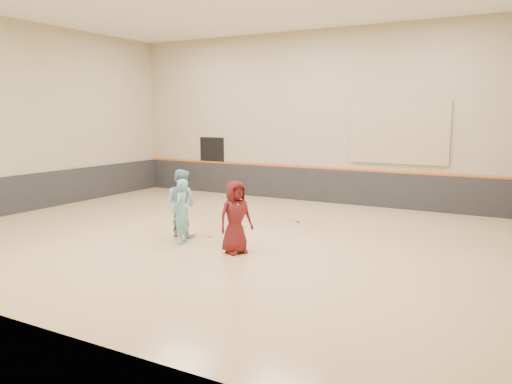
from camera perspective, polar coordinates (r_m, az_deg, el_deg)
The scene contains 14 objects.
room at distance 12.65m, azimuth -3.19°, elevation -1.56°, with size 15.04×12.04×6.22m.
wainscot_back at distance 17.96m, azimuth 6.99°, elevation 0.80°, with size 14.90×0.04×1.20m, color #232326.
wainscot_left at distance 17.77m, azimuth -24.05°, elevation 0.01°, with size 0.04×11.90×1.20m, color #232326.
accent_stripe at distance 17.87m, azimuth 7.01°, elevation 2.76°, with size 14.90×0.03×0.06m, color #D85914.
acoustic_panel at distance 16.93m, azimuth 15.96°, elevation 6.50°, with size 3.20×0.08×2.00m, color tan.
doorway at distance 20.01m, azimuth -5.03°, elevation 3.09°, with size 1.10×0.05×2.20m, color black.
girl at distance 12.10m, azimuth -8.58°, elevation -2.25°, with size 0.57×0.38×1.57m, color #6AB5B7.
instructor at distance 12.85m, azimuth -8.54°, elevation -1.25°, with size 0.84×0.65×1.73m, color #83B0CB.
young_man at distance 11.17m, azimuth -2.36°, elevation -2.88°, with size 0.81×0.52×1.65m, color #551415.
held_racket at distance 12.54m, azimuth -8.76°, elevation -2.59°, with size 0.49×0.49×0.61m, color #A3C32A, non-canonical shape.
spare_racket at distance 14.78m, azimuth 4.33°, elevation -3.19°, with size 0.66×0.66×0.04m, color #BECD2D, non-canonical shape.
ball_under_racket at distance 12.77m, azimuth -5.29°, elevation -5.05°, with size 0.07×0.07×0.07m, color #DAE735.
ball_in_hand at distance 10.99m, azimuth -2.13°, elevation -1.50°, with size 0.07×0.07×0.07m, color #CEEA36.
ball_beside_spare at distance 13.76m, azimuth -1.35°, elevation -4.01°, with size 0.07×0.07×0.07m, color gold.
Camera 1 is at (6.62, -10.53, 3.09)m, focal length 35.00 mm.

